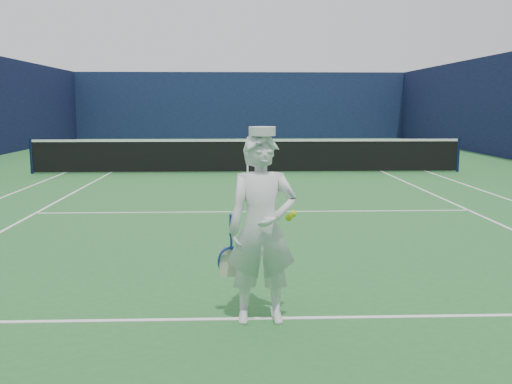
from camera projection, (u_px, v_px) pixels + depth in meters
ground at (248, 173)px, 17.13m from camera, size 80.00×80.00×0.00m
court_markings at (248, 173)px, 17.13m from camera, size 11.03×23.83×0.01m
windscreen_fence at (247, 106)px, 16.83m from camera, size 20.12×36.12×4.00m
tennis_net at (248, 154)px, 17.05m from camera, size 12.88×0.09×1.07m
tennis_player at (262, 228)px, 5.22m from camera, size 0.77×0.47×1.81m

